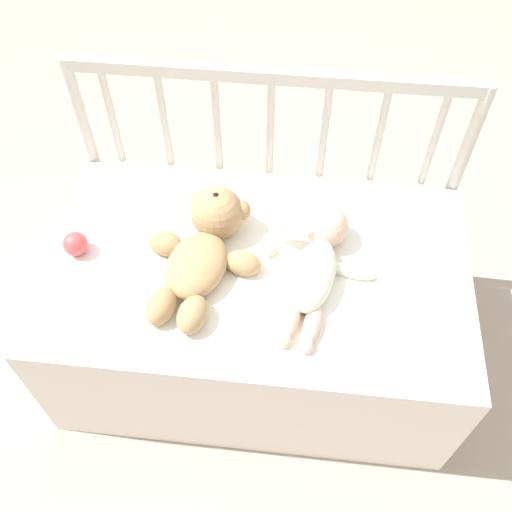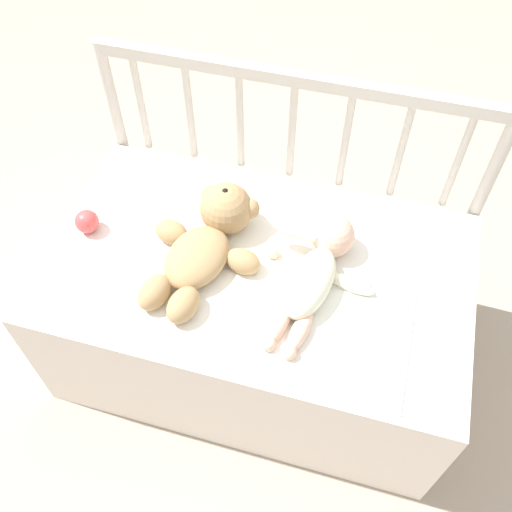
{
  "view_description": "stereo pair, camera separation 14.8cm",
  "coord_description": "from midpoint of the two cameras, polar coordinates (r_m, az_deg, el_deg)",
  "views": [
    {
      "loc": [
        0.1,
        -0.91,
        1.71
      ],
      "look_at": [
        0.0,
        -0.01,
        0.53
      ],
      "focal_mm": 40.0,
      "sensor_mm": 36.0,
      "label": 1
    },
    {
      "loc": [
        0.24,
        -0.88,
        1.71
      ],
      "look_at": [
        0.0,
        -0.01,
        0.53
      ],
      "focal_mm": 40.0,
      "sensor_mm": 36.0,
      "label": 2
    }
  ],
  "objects": [
    {
      "name": "ground_plane",
      "position": [
        1.94,
        -2.17,
        -9.33
      ],
      "size": [
        12.0,
        12.0,
        0.0
      ],
      "primitive_type": "plane",
      "color": "tan"
    },
    {
      "name": "crib_rail",
      "position": [
        1.7,
        -1.13,
        11.05
      ],
      "size": [
        1.15,
        0.04,
        0.83
      ],
      "color": "beige",
      "rests_on": "ground_plane"
    },
    {
      "name": "toy_ball",
      "position": [
        1.64,
        -20.11,
        0.99
      ],
      "size": [
        0.07,
        0.07,
        0.07
      ],
      "color": "#DB4C4C",
      "rests_on": "crib_mattress"
    },
    {
      "name": "blanket",
      "position": [
        1.51,
        -2.78,
        -2.5
      ],
      "size": [
        0.85,
        0.55,
        0.01
      ],
      "color": "white",
      "rests_on": "crib_mattress"
    },
    {
      "name": "teddy_bear",
      "position": [
        1.52,
        -8.01,
        0.83
      ],
      "size": [
        0.33,
        0.44,
        0.15
      ],
      "color": "tan",
      "rests_on": "crib_mattress"
    },
    {
      "name": "crib_mattress",
      "position": [
        1.73,
        -2.4,
        -5.69
      ],
      "size": [
        1.15,
        0.69,
        0.47
      ],
      "color": "white",
      "rests_on": "ground_plane"
    },
    {
      "name": "baby",
      "position": [
        1.49,
        3.33,
        -0.73
      ],
      "size": [
        0.31,
        0.43,
        0.12
      ],
      "color": "#EAEACC",
      "rests_on": "crib_mattress"
    }
  ]
}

